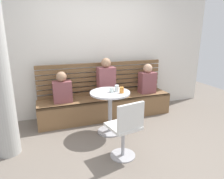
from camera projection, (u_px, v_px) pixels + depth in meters
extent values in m
plane|color=#70665B|center=(131.00, 146.00, 3.16)|extent=(8.00, 8.00, 0.00)
cube|color=silver|center=(99.00, 45.00, 4.24)|extent=(5.20, 0.10, 2.90)
cube|color=brown|center=(106.00, 107.00, 4.19)|extent=(2.70, 0.52, 0.44)
cube|color=brown|center=(110.00, 102.00, 3.91)|extent=(2.70, 0.04, 0.04)
cube|color=brown|center=(103.00, 92.00, 4.33)|extent=(2.65, 0.04, 0.07)
cube|color=brown|center=(103.00, 87.00, 4.30)|extent=(2.65, 0.04, 0.07)
cube|color=brown|center=(103.00, 83.00, 4.28)|extent=(2.65, 0.04, 0.07)
cube|color=brown|center=(103.00, 78.00, 4.25)|extent=(2.65, 0.04, 0.07)
cube|color=brown|center=(103.00, 74.00, 4.22)|extent=(2.65, 0.04, 0.07)
cube|color=brown|center=(103.00, 69.00, 4.19)|extent=(2.65, 0.04, 0.07)
cube|color=brown|center=(102.00, 64.00, 4.17)|extent=(2.65, 0.04, 0.07)
cylinder|color=#ADADB2|center=(110.00, 131.00, 3.62)|extent=(0.44, 0.44, 0.02)
cylinder|color=#ADADB2|center=(110.00, 112.00, 3.53)|extent=(0.07, 0.07, 0.69)
cylinder|color=silver|center=(110.00, 93.00, 3.43)|extent=(0.68, 0.68, 0.03)
cylinder|color=#ADADB2|center=(123.00, 155.00, 2.92)|extent=(0.36, 0.36, 0.02)
cylinder|color=#ADADB2|center=(123.00, 142.00, 2.86)|extent=(0.05, 0.05, 0.45)
cube|color=white|center=(123.00, 126.00, 2.80)|extent=(0.47, 0.47, 0.04)
cube|color=white|center=(131.00, 117.00, 2.60)|extent=(0.40, 0.12, 0.36)
cube|color=brown|center=(106.00, 82.00, 4.04)|extent=(0.34, 0.22, 0.61)
sphere|color=#A37A5B|center=(106.00, 63.00, 3.93)|extent=(0.19, 0.19, 0.19)
cube|color=brown|center=(62.00, 92.00, 3.79)|extent=(0.34, 0.22, 0.40)
sphere|color=#A37A5B|center=(61.00, 77.00, 3.71)|extent=(0.19, 0.19, 0.19)
cube|color=brown|center=(147.00, 83.00, 4.36)|extent=(0.34, 0.22, 0.45)
sphere|color=tan|center=(148.00, 68.00, 4.27)|extent=(0.19, 0.19, 0.19)
cylinder|color=orange|center=(122.00, 90.00, 3.35)|extent=(0.07, 0.07, 0.10)
cylinder|color=white|center=(117.00, 88.00, 3.44)|extent=(0.07, 0.07, 0.11)
cylinder|color=silver|center=(112.00, 90.00, 3.41)|extent=(0.08, 0.08, 0.08)
cylinder|color=white|center=(116.00, 88.00, 3.61)|extent=(0.17, 0.17, 0.01)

